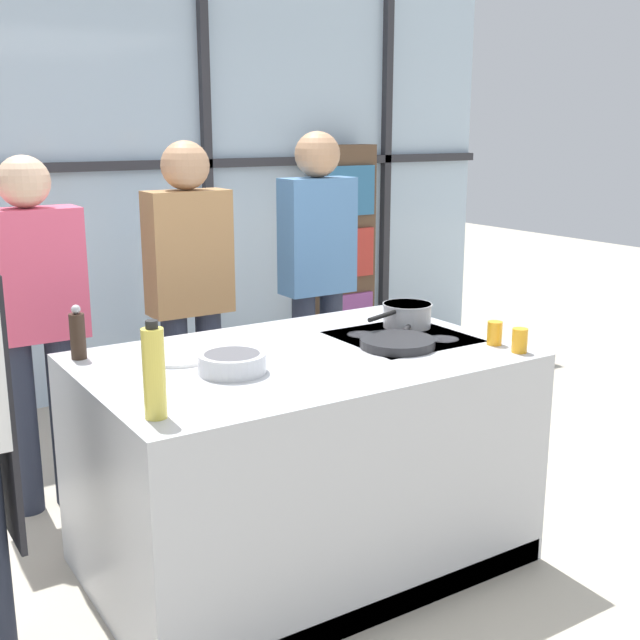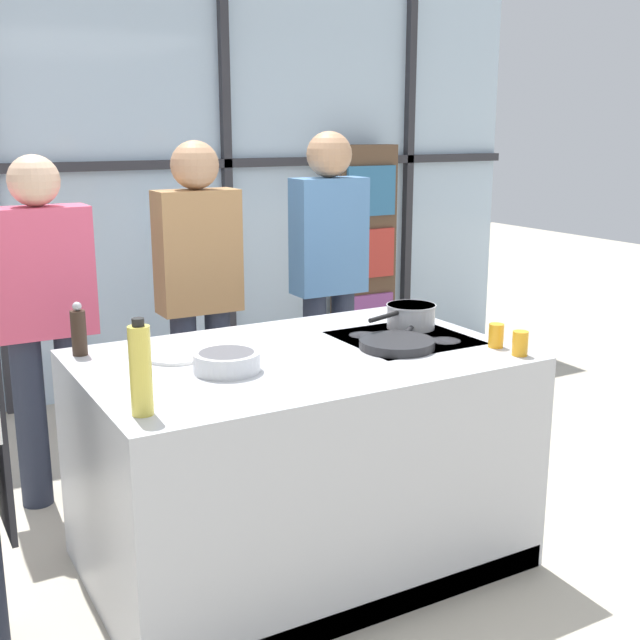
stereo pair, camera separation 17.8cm
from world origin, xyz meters
TOP-DOWN VIEW (x-y plane):
  - ground_plane at (0.00, 0.00)m, footprint 18.00×18.00m
  - back_window_wall at (0.00, 2.54)m, footprint 6.40×0.10m
  - bookshelf at (1.81, 2.35)m, footprint 0.49×0.19m
  - demo_island at (0.00, -0.00)m, footprint 1.70×1.10m
  - spectator_far_left at (-0.77, 1.08)m, footprint 0.45×0.23m
  - spectator_center_left at (0.00, 1.08)m, footprint 0.42×0.24m
  - spectator_center_right at (0.77, 1.08)m, footprint 0.41×0.25m
  - frying_pan at (0.39, -0.12)m, footprint 0.47×0.43m
  - saucepan at (0.63, 0.12)m, footprint 0.40×0.22m
  - white_plate at (-0.44, 0.20)m, footprint 0.26×0.26m
  - mixing_bowl at (-0.34, -0.07)m, footprint 0.25×0.25m
  - oil_bottle at (-0.75, -0.37)m, footprint 0.07×0.07m
  - pepper_grinder at (-0.76, 0.42)m, footprint 0.06×0.06m
  - juice_glass_near at (0.75, -0.45)m, footprint 0.06×0.06m
  - juice_glass_far at (0.75, -0.31)m, footprint 0.06×0.06m

SIDE VIEW (x-z plane):
  - ground_plane at x=0.00m, z-range 0.00..0.00m
  - demo_island at x=0.00m, z-range 0.00..0.90m
  - bookshelf at x=1.81m, z-range 0.00..1.66m
  - white_plate at x=-0.44m, z-range 0.90..0.92m
  - frying_pan at x=0.39m, z-range 0.90..0.94m
  - spectator_far_left at x=-0.77m, z-range 0.11..1.77m
  - mixing_bowl at x=-0.34m, z-range 0.91..0.98m
  - juice_glass_near at x=0.75m, z-range 0.90..1.00m
  - juice_glass_far at x=0.75m, z-range 0.90..1.00m
  - saucepan at x=0.63m, z-range 0.91..1.02m
  - spectator_center_left at x=0.00m, z-range 0.13..1.85m
  - pepper_grinder at x=-0.76m, z-range 0.89..1.11m
  - spectator_center_right at x=0.77m, z-range 0.14..1.91m
  - oil_bottle at x=-0.75m, z-range 0.89..1.21m
  - back_window_wall at x=0.00m, z-range 0.00..2.80m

